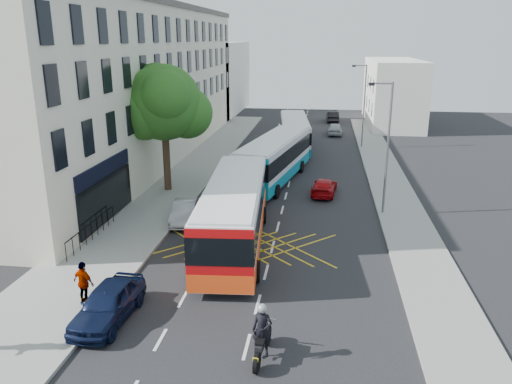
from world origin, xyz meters
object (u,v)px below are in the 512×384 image
(bus_near, at_px, (234,213))
(parked_car_blue, at_px, (108,303))
(bus_far, at_px, (294,133))
(red_hatchback, at_px, (324,187))
(lamp_far, at_px, (363,102))
(distant_car_silver, at_px, (335,129))
(distant_car_dark, at_px, (333,116))
(street_tree, at_px, (163,103))
(parked_car_silver, at_px, (185,212))
(distant_car_grey, at_px, (298,123))
(lamp_near, at_px, (386,142))
(bus_mid, at_px, (274,159))
(motorbike, at_px, (262,333))
(pedestrian_far, at_px, (84,283))

(bus_near, relative_size, parked_car_blue, 2.94)
(bus_far, bearing_deg, red_hatchback, -84.33)
(lamp_far, xyz_separation_m, parked_car_blue, (-11.80, -33.95, -3.89))
(distant_car_silver, relative_size, distant_car_dark, 0.94)
(street_tree, xyz_separation_m, parked_car_blue, (2.91, -16.92, -5.57))
(red_hatchback, xyz_separation_m, distant_car_silver, (1.10, 23.15, 0.11))
(street_tree, distance_m, bus_near, 11.92)
(bus_near, distance_m, parked_car_silver, 4.84)
(street_tree, distance_m, distant_car_dark, 35.81)
(lamp_far, distance_m, bus_far, 7.38)
(bus_far, relative_size, distant_car_grey, 2.70)
(distant_car_silver, height_order, distant_car_dark, distant_car_dark)
(lamp_near, relative_size, distant_car_grey, 1.91)
(lamp_near, xyz_separation_m, bus_far, (-6.60, 18.56, -2.98))
(distant_car_grey, bearing_deg, distant_car_dark, 52.18)
(distant_car_dark, bearing_deg, bus_mid, 78.46)
(lamp_near, height_order, motorbike, lamp_near)
(distant_car_grey, relative_size, distant_car_dark, 0.99)
(lamp_near, bearing_deg, red_hatchback, 133.62)
(bus_mid, relative_size, parked_car_blue, 2.89)
(parked_car_blue, xyz_separation_m, distant_car_grey, (4.96, 44.68, -0.14))
(lamp_far, xyz_separation_m, red_hatchback, (-3.56, -16.26, -4.05))
(parked_car_silver, bearing_deg, parked_car_blue, -96.40)
(street_tree, relative_size, distant_car_grey, 2.10)
(bus_near, bearing_deg, street_tree, 121.36)
(parked_car_silver, bearing_deg, pedestrian_far, -104.28)
(parked_car_silver, height_order, red_hatchback, parked_car_silver)
(lamp_near, distance_m, bus_far, 19.92)
(bus_near, xyz_separation_m, bus_mid, (0.83, 12.58, -0.05))
(street_tree, distance_m, parked_car_silver, 8.68)
(lamp_far, relative_size, motorbike, 3.38)
(bus_far, xyz_separation_m, pedestrian_far, (-6.60, -31.62, -0.59))
(parked_car_blue, bearing_deg, distant_car_dark, 82.20)
(street_tree, relative_size, pedestrian_far, 4.87)
(bus_far, distance_m, red_hatchback, 15.17)
(parked_car_silver, xyz_separation_m, distant_car_dark, (9.16, 39.16, 0.06))
(street_tree, bearing_deg, distant_car_silver, 62.88)
(lamp_near, height_order, distant_car_dark, lamp_near)
(bus_far, bearing_deg, parked_car_blue, -105.01)
(lamp_far, distance_m, distant_car_silver, 8.30)
(lamp_near, relative_size, distant_car_silver, 2.01)
(lamp_far, bearing_deg, parked_car_silver, -117.21)
(lamp_near, distance_m, red_hatchback, 6.56)
(motorbike, relative_size, parked_car_blue, 0.56)
(distant_car_dark, distance_m, pedestrian_far, 50.39)
(distant_car_silver, bearing_deg, bus_far, 64.20)
(bus_mid, relative_size, distant_car_silver, 3.08)
(bus_near, bearing_deg, parked_car_silver, 134.95)
(parked_car_blue, relative_size, distant_car_grey, 1.02)
(bus_near, height_order, distant_car_silver, bus_near)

